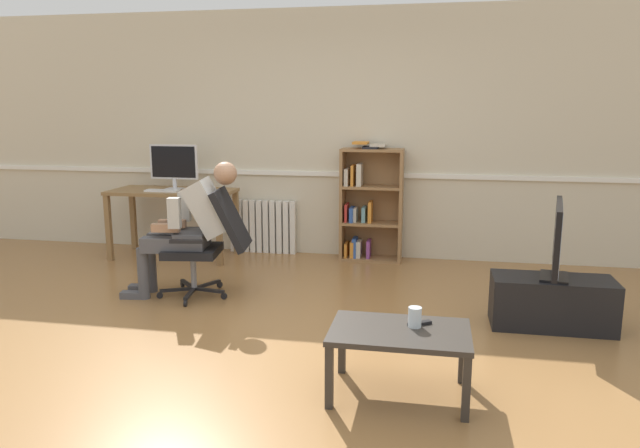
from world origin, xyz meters
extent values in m
plane|color=olive|center=(0.00, 0.00, 0.00)|extent=(18.00, 18.00, 0.00)
cube|color=beige|center=(0.00, 2.65, 1.35)|extent=(12.00, 0.10, 2.70)
cube|color=white|center=(0.00, 2.58, 0.92)|extent=(12.00, 0.03, 0.05)
cube|color=olive|center=(-2.40, 1.88, 0.36)|extent=(0.06, 0.06, 0.72)
cube|color=olive|center=(-1.13, 1.88, 0.36)|extent=(0.06, 0.06, 0.72)
cube|color=olive|center=(-1.13, 2.42, 0.36)|extent=(0.06, 0.06, 0.72)
cube|color=olive|center=(-2.40, 2.42, 0.36)|extent=(0.06, 0.06, 0.72)
cube|color=olive|center=(-1.76, 2.15, 0.74)|extent=(1.35, 0.63, 0.04)
cube|color=silver|center=(-1.76, 2.21, 0.76)|extent=(0.18, 0.14, 0.01)
cube|color=silver|center=(-1.76, 2.23, 0.82)|extent=(0.04, 0.02, 0.10)
cube|color=silver|center=(-1.76, 2.23, 1.06)|extent=(0.55, 0.02, 0.38)
cube|color=black|center=(-1.76, 2.22, 1.06)|extent=(0.51, 0.00, 0.34)
cube|color=white|center=(-1.81, 2.01, 0.77)|extent=(0.37, 0.12, 0.02)
cube|color=white|center=(-1.45, 2.03, 0.77)|extent=(0.06, 0.10, 0.03)
cube|color=olive|center=(0.10, 2.42, 0.61)|extent=(0.03, 0.28, 1.22)
cube|color=olive|center=(0.73, 2.42, 0.61)|extent=(0.03, 0.28, 1.22)
cube|color=olive|center=(0.41, 2.56, 0.61)|extent=(0.63, 0.02, 1.22)
cube|color=olive|center=(0.41, 2.42, 0.01)|extent=(0.60, 0.28, 0.03)
cube|color=olive|center=(0.41, 2.42, 0.41)|extent=(0.60, 0.28, 0.03)
cube|color=olive|center=(0.41, 2.42, 0.81)|extent=(0.60, 0.28, 0.03)
cube|color=olive|center=(0.41, 2.42, 1.20)|extent=(0.60, 0.28, 0.03)
cube|color=orange|center=(0.15, 2.42, 0.11)|extent=(0.03, 0.19, 0.16)
cube|color=red|center=(0.15, 2.42, 0.52)|extent=(0.03, 0.19, 0.19)
cube|color=beige|center=(0.15, 2.40, 0.91)|extent=(0.04, 0.19, 0.18)
cube|color=orange|center=(0.21, 2.42, 0.12)|extent=(0.04, 0.19, 0.18)
cube|color=#2D519E|center=(0.21, 2.40, 0.50)|extent=(0.04, 0.19, 0.16)
cube|color=orange|center=(0.21, 2.41, 0.93)|extent=(0.03, 0.19, 0.22)
cube|color=#2D519E|center=(0.24, 2.43, 0.13)|extent=(0.05, 0.19, 0.21)
cube|color=beige|center=(0.24, 2.43, 0.50)|extent=(0.03, 0.19, 0.15)
cube|color=#38844C|center=(0.28, 2.41, 0.94)|extent=(0.02, 0.19, 0.23)
cube|color=beige|center=(0.29, 2.43, 0.12)|extent=(0.05, 0.19, 0.18)
cube|color=#6699A3|center=(0.34, 2.44, 0.51)|extent=(0.04, 0.19, 0.16)
cube|color=beige|center=(0.28, 2.40, 0.94)|extent=(0.05, 0.19, 0.24)
cube|color=#89428E|center=(0.39, 2.43, 0.12)|extent=(0.04, 0.19, 0.19)
cube|color=orange|center=(0.41, 2.41, 0.54)|extent=(0.04, 0.19, 0.23)
cube|color=black|center=(0.40, 2.43, 1.23)|extent=(0.16, 0.22, 0.02)
cube|color=beige|center=(0.47, 2.44, 1.25)|extent=(0.16, 0.22, 0.02)
cube|color=orange|center=(0.29, 2.43, 1.28)|extent=(0.16, 0.22, 0.02)
cube|color=white|center=(-1.20, 2.54, 0.30)|extent=(0.06, 0.08, 0.61)
cube|color=white|center=(-1.12, 2.54, 0.30)|extent=(0.06, 0.08, 0.61)
cube|color=white|center=(-1.04, 2.54, 0.30)|extent=(0.06, 0.08, 0.61)
cube|color=white|center=(-0.96, 2.54, 0.30)|extent=(0.06, 0.08, 0.61)
cube|color=white|center=(-0.88, 2.54, 0.30)|extent=(0.06, 0.08, 0.61)
cube|color=white|center=(-0.80, 2.54, 0.30)|extent=(0.06, 0.08, 0.61)
cube|color=white|center=(-0.73, 2.54, 0.30)|extent=(0.06, 0.08, 0.61)
cube|color=white|center=(-0.65, 2.54, 0.30)|extent=(0.06, 0.08, 0.61)
cube|color=white|center=(-0.57, 2.54, 0.30)|extent=(0.06, 0.08, 0.61)
cube|color=white|center=(-0.49, 2.54, 0.30)|extent=(0.06, 0.08, 0.61)
cube|color=black|center=(-0.98, 0.72, 0.07)|extent=(0.08, 0.30, 0.02)
cylinder|color=black|center=(-0.96, 0.57, 0.03)|extent=(0.03, 0.06, 0.06)
cube|color=black|center=(-0.85, 0.85, 0.07)|extent=(0.30, 0.09, 0.02)
cylinder|color=black|center=(-0.70, 0.82, 0.03)|extent=(0.06, 0.03, 0.06)
cube|color=black|center=(-0.93, 1.00, 0.07)|extent=(0.17, 0.28, 0.02)
cylinder|color=black|center=(-0.86, 1.14, 0.03)|extent=(0.05, 0.06, 0.06)
cube|color=black|center=(-1.10, 0.98, 0.07)|extent=(0.24, 0.24, 0.02)
cylinder|color=black|center=(-1.21, 1.09, 0.03)|extent=(0.05, 0.06, 0.06)
cube|color=black|center=(-1.13, 0.80, 0.07)|extent=(0.29, 0.16, 0.02)
cylinder|color=black|center=(-1.27, 0.74, 0.03)|extent=(0.06, 0.04, 0.06)
cylinder|color=gray|center=(-1.00, 0.87, 0.23)|extent=(0.05, 0.05, 0.30)
cube|color=black|center=(-1.00, 0.87, 0.41)|extent=(0.52, 0.52, 0.07)
cube|color=black|center=(-0.65, 0.92, 0.70)|extent=(0.35, 0.47, 0.53)
cube|color=black|center=(-1.02, 1.13, 0.56)|extent=(0.28, 0.08, 0.03)
cube|color=black|center=(-0.94, 0.62, 0.56)|extent=(0.28, 0.08, 0.03)
cube|color=#4C4C51|center=(-1.00, 0.87, 0.52)|extent=(0.31, 0.37, 0.14)
cube|color=#B2B2AD|center=(-0.85, 0.89, 0.80)|extent=(0.45, 0.39, 0.52)
sphere|color=#A87A5B|center=(-0.69, 0.92, 1.10)|extent=(0.20, 0.20, 0.20)
cube|color=black|center=(-1.28, 0.83, 0.62)|extent=(0.15, 0.06, 0.02)
cube|color=#4C4C51|center=(-1.22, 0.94, 0.49)|extent=(0.43, 0.19, 0.13)
cylinder|color=#4C4C51|center=(-1.43, 0.91, 0.23)|extent=(0.10, 0.10, 0.46)
cube|color=#4C4C51|center=(-1.53, 0.90, 0.03)|extent=(0.23, 0.12, 0.06)
cube|color=#4C4C51|center=(-1.19, 0.74, 0.49)|extent=(0.43, 0.19, 0.13)
cylinder|color=#4C4C51|center=(-1.40, 0.71, 0.23)|extent=(0.10, 0.10, 0.46)
cube|color=#4C4C51|center=(-1.50, 0.70, 0.03)|extent=(0.23, 0.12, 0.06)
cube|color=#B2B2AD|center=(-1.12, 1.02, 0.78)|extent=(0.11, 0.09, 0.26)
cube|color=#A87A5B|center=(-1.21, 0.94, 0.64)|extent=(0.25, 0.10, 0.07)
cube|color=#B2B2AD|center=(-1.07, 0.70, 0.78)|extent=(0.11, 0.09, 0.26)
cube|color=#A87A5B|center=(-1.18, 0.75, 0.64)|extent=(0.25, 0.10, 0.07)
cube|color=black|center=(1.99, 0.66, 0.19)|extent=(0.90, 0.39, 0.39)
cube|color=black|center=(1.99, 0.66, 0.40)|extent=(0.26, 0.35, 0.02)
cylinder|color=black|center=(1.99, 0.66, 0.43)|extent=(0.04, 0.04, 0.05)
cube|color=black|center=(1.99, 0.66, 0.71)|extent=(0.19, 0.81, 0.50)
cube|color=#B7D1F9|center=(2.01, 0.66, 0.71)|extent=(0.14, 0.75, 0.46)
cube|color=#332D28|center=(0.54, -0.89, 0.19)|extent=(0.04, 0.04, 0.37)
cube|color=#332D28|center=(1.28, -0.89, 0.19)|extent=(0.04, 0.04, 0.37)
cube|color=#332D28|center=(1.28, -0.42, 0.19)|extent=(0.04, 0.04, 0.37)
cube|color=#332D28|center=(0.54, -0.42, 0.19)|extent=(0.04, 0.04, 0.37)
cube|color=#332D28|center=(0.91, -0.66, 0.39)|extent=(0.80, 0.53, 0.03)
cylinder|color=silver|center=(0.99, -0.60, 0.46)|extent=(0.08, 0.08, 0.12)
cube|color=black|center=(1.02, -0.56, 0.41)|extent=(0.14, 0.12, 0.02)
camera|label=1|loc=(1.07, -3.93, 1.67)|focal=33.46mm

